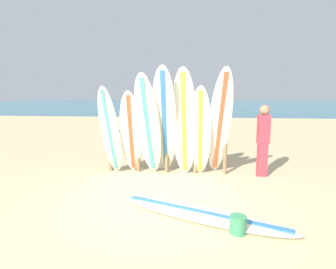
{
  "coord_description": "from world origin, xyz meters",
  "views": [
    {
      "loc": [
        0.69,
        -4.22,
        1.81
      ],
      "look_at": [
        -0.04,
        2.27,
        0.86
      ],
      "focal_mm": 28.9,
      "sensor_mm": 36.0,
      "label": 1
    }
  ],
  "objects_px": {
    "surfboard_rack": "(167,144)",
    "surfboard_leaning_right": "(200,132)",
    "surfboard_leaning_center_right": "(184,123)",
    "surfboard_leaning_far_right": "(220,124)",
    "surfboard_leaning_left": "(131,133)",
    "surfboard_leaning_far_left": "(110,131)",
    "surfboard_leaning_center": "(164,123)",
    "surfboard_leaning_center_left": "(148,126)",
    "small_boat_offshore": "(147,108)",
    "beachgoer_standing": "(263,137)",
    "sand_bucket": "(238,224)",
    "surfboard_lying_on_sand": "(202,214)"
  },
  "relations": [
    {
      "from": "surfboard_rack",
      "to": "surfboard_leaning_center",
      "type": "relative_size",
      "value": 1.17
    },
    {
      "from": "surfboard_rack",
      "to": "surfboard_leaning_right",
      "type": "height_order",
      "value": "surfboard_leaning_right"
    },
    {
      "from": "surfboard_leaning_far_right",
      "to": "surfboard_leaning_right",
      "type": "bearing_deg",
      "value": -177.32
    },
    {
      "from": "surfboard_leaning_far_left",
      "to": "sand_bucket",
      "type": "height_order",
      "value": "surfboard_leaning_far_left"
    },
    {
      "from": "surfboard_leaning_center_right",
      "to": "surfboard_leaning_right",
      "type": "xyz_separation_m",
      "value": [
        0.36,
        0.0,
        -0.19
      ]
    },
    {
      "from": "surfboard_leaning_center_right",
      "to": "sand_bucket",
      "type": "relative_size",
      "value": 9.94
    },
    {
      "from": "surfboard_leaning_center_right",
      "to": "surfboard_leaning_far_left",
      "type": "bearing_deg",
      "value": -178.13
    },
    {
      "from": "surfboard_leaning_far_left",
      "to": "small_boat_offshore",
      "type": "relative_size",
      "value": 0.73
    },
    {
      "from": "surfboard_rack",
      "to": "surfboard_leaning_center",
      "type": "distance_m",
      "value": 0.64
    },
    {
      "from": "small_boat_offshore",
      "to": "surfboard_rack",
      "type": "bearing_deg",
      "value": -78.11
    },
    {
      "from": "surfboard_leaning_left",
      "to": "surfboard_leaning_center_right",
      "type": "distance_m",
      "value": 1.22
    },
    {
      "from": "surfboard_lying_on_sand",
      "to": "beachgoer_standing",
      "type": "relative_size",
      "value": 1.75
    },
    {
      "from": "surfboard_leaning_center_left",
      "to": "small_boat_offshore",
      "type": "bearing_deg",
      "value": 101.0
    },
    {
      "from": "surfboard_lying_on_sand",
      "to": "small_boat_offshore",
      "type": "bearing_deg",
      "value": 102.49
    },
    {
      "from": "surfboard_rack",
      "to": "surfboard_leaning_center",
      "type": "xyz_separation_m",
      "value": [
        -0.01,
        -0.34,
        0.54
      ]
    },
    {
      "from": "surfboard_rack",
      "to": "surfboard_leaning_left",
      "type": "xyz_separation_m",
      "value": [
        -0.77,
        -0.3,
        0.29
      ]
    },
    {
      "from": "surfboard_leaning_far_right",
      "to": "sand_bucket",
      "type": "relative_size",
      "value": 9.86
    },
    {
      "from": "surfboard_leaning_left",
      "to": "sand_bucket",
      "type": "bearing_deg",
      "value": -50.09
    },
    {
      "from": "surfboard_leaning_center",
      "to": "sand_bucket",
      "type": "distance_m",
      "value": 2.93
    },
    {
      "from": "surfboard_leaning_left",
      "to": "surfboard_leaning_right",
      "type": "distance_m",
      "value": 1.55
    },
    {
      "from": "surfboard_leaning_right",
      "to": "beachgoer_standing",
      "type": "height_order",
      "value": "surfboard_leaning_right"
    },
    {
      "from": "surfboard_leaning_center_right",
      "to": "beachgoer_standing",
      "type": "xyz_separation_m",
      "value": [
        1.74,
        0.23,
        -0.32
      ]
    },
    {
      "from": "surfboard_leaning_center",
      "to": "surfboard_leaning_right",
      "type": "bearing_deg",
      "value": 3.58
    },
    {
      "from": "surfboard_leaning_center_left",
      "to": "surfboard_leaning_center_right",
      "type": "height_order",
      "value": "surfboard_leaning_center_right"
    },
    {
      "from": "surfboard_leaning_center_left",
      "to": "sand_bucket",
      "type": "xyz_separation_m",
      "value": [
        1.63,
        -2.35,
        -1.02
      ]
    },
    {
      "from": "surfboard_leaning_center_right",
      "to": "small_boat_offshore",
      "type": "height_order",
      "value": "surfboard_leaning_center_right"
    },
    {
      "from": "surfboard_leaning_far_right",
      "to": "sand_bucket",
      "type": "bearing_deg",
      "value": -88.18
    },
    {
      "from": "surfboard_leaning_far_right",
      "to": "surfboard_leaning_left",
      "type": "bearing_deg",
      "value": -179.14
    },
    {
      "from": "surfboard_rack",
      "to": "sand_bucket",
      "type": "distance_m",
      "value": 3.08
    },
    {
      "from": "surfboard_lying_on_sand",
      "to": "small_boat_offshore",
      "type": "relative_size",
      "value": 1.01
    },
    {
      "from": "surfboard_leaning_center_right",
      "to": "surfboard_leaning_left",
      "type": "bearing_deg",
      "value": -179.73
    },
    {
      "from": "surfboard_rack",
      "to": "surfboard_leaning_far_right",
      "type": "distance_m",
      "value": 1.33
    },
    {
      "from": "surfboard_lying_on_sand",
      "to": "sand_bucket",
      "type": "xyz_separation_m",
      "value": [
        0.47,
        -0.46,
        0.09
      ]
    },
    {
      "from": "surfboard_leaning_center",
      "to": "sand_bucket",
      "type": "height_order",
      "value": "surfboard_leaning_center"
    },
    {
      "from": "surfboard_rack",
      "to": "surfboard_leaning_center_left",
      "type": "distance_m",
      "value": 0.71
    },
    {
      "from": "small_boat_offshore",
      "to": "beachgoer_standing",
      "type": "bearing_deg",
      "value": -73.82
    },
    {
      "from": "beachgoer_standing",
      "to": "surfboard_leaning_right",
      "type": "bearing_deg",
      "value": -170.95
    },
    {
      "from": "surfboard_rack",
      "to": "surfboard_leaning_far_right",
      "type": "bearing_deg",
      "value": -12.89
    },
    {
      "from": "surfboard_rack",
      "to": "surfboard_leaning_center_right",
      "type": "distance_m",
      "value": 0.74
    },
    {
      "from": "surfboard_leaning_center",
      "to": "surfboard_lying_on_sand",
      "type": "bearing_deg",
      "value": -67.41
    },
    {
      "from": "surfboard_leaning_right",
      "to": "surfboard_leaning_far_right",
      "type": "distance_m",
      "value": 0.45
    },
    {
      "from": "surfboard_leaning_right",
      "to": "surfboard_leaning_center_left",
      "type": "bearing_deg",
      "value": -174.93
    },
    {
      "from": "surfboard_leaning_center",
      "to": "surfboard_leaning_center_right",
      "type": "xyz_separation_m",
      "value": [
        0.43,
        0.04,
        -0.01
      ]
    },
    {
      "from": "surfboard_leaning_center_right",
      "to": "surfboard_leaning_center",
      "type": "bearing_deg",
      "value": -174.07
    },
    {
      "from": "surfboard_leaning_center",
      "to": "surfboard_leaning_center_right",
      "type": "height_order",
      "value": "surfboard_leaning_center"
    },
    {
      "from": "surfboard_rack",
      "to": "surfboard_leaning_center_right",
      "type": "bearing_deg",
      "value": -35.04
    },
    {
      "from": "small_boat_offshore",
      "to": "sand_bucket",
      "type": "distance_m",
      "value": 30.5
    },
    {
      "from": "surfboard_leaning_far_left",
      "to": "surfboard_leaning_right",
      "type": "relative_size",
      "value": 1.0
    },
    {
      "from": "surfboard_rack",
      "to": "surfboard_leaning_center_left",
      "type": "bearing_deg",
      "value": -132.51
    },
    {
      "from": "surfboard_lying_on_sand",
      "to": "surfboard_leaning_center",
      "type": "bearing_deg",
      "value": 112.59
    }
  ]
}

